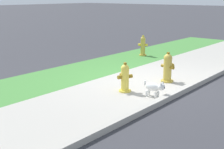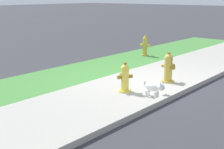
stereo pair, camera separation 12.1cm
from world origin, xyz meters
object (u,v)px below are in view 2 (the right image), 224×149
object	(u,v)px
fire_hydrant_mid_block	(168,68)
fire_hydrant_at_driveway	(125,78)
fire_hydrant_across_street	(145,46)
small_white_dog	(154,87)

from	to	relation	value
fire_hydrant_mid_block	fire_hydrant_at_driveway	bearing A→B (deg)	-93.42
fire_hydrant_across_street	fire_hydrant_mid_block	world-z (taller)	fire_hydrant_mid_block
small_white_dog	fire_hydrant_across_street	bearing A→B (deg)	124.84
fire_hydrant_at_driveway	fire_hydrant_across_street	bearing A→B (deg)	57.10
fire_hydrant_across_street	fire_hydrant_mid_block	bearing A→B (deg)	-67.21
fire_hydrant_at_driveway	small_white_dog	size ratio (longest dim) A/B	1.35
fire_hydrant_at_driveway	fire_hydrant_mid_block	world-z (taller)	fire_hydrant_mid_block
fire_hydrant_across_street	fire_hydrant_at_driveway	bearing A→B (deg)	-82.56
fire_hydrant_at_driveway	fire_hydrant_mid_block	distance (m)	1.44
fire_hydrant_across_street	fire_hydrant_mid_block	size ratio (longest dim) A/B	0.97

